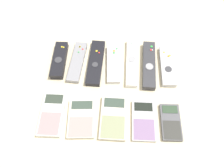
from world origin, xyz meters
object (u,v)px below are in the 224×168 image
at_px(remote_4, 132,62).
at_px(remote_5, 149,65).
at_px(remote_0, 59,60).
at_px(calculator_0, 52,114).
at_px(remote_2, 96,62).
at_px(calculator_1, 82,118).
at_px(calculator_3, 144,121).
at_px(remote_3, 114,64).
at_px(calculator_2, 113,118).
at_px(calculator_4, 171,122).
at_px(remote_6, 167,66).
at_px(remote_1, 77,62).

distance_m(remote_4, remote_5, 0.07).
distance_m(remote_0, calculator_0, 0.22).
distance_m(remote_2, calculator_0, 0.25).
xyz_separation_m(remote_0, calculator_1, (0.11, -0.23, -0.01)).
relative_size(remote_4, calculator_0, 1.37).
xyz_separation_m(remote_5, calculator_3, (-0.02, -0.22, -0.01)).
xyz_separation_m(remote_4, calculator_1, (-0.16, -0.23, -0.00)).
xyz_separation_m(remote_3, remote_4, (0.07, 0.01, 0.00)).
bearing_deg(remote_3, calculator_3, -67.89).
height_order(calculator_0, calculator_3, calculator_0).
xyz_separation_m(remote_3, calculator_2, (0.01, -0.22, 0.00)).
relative_size(remote_5, calculator_4, 1.65).
height_order(calculator_2, calculator_3, calculator_2).
distance_m(calculator_1, calculator_4, 0.29).
relative_size(calculator_0, calculator_1, 1.11).
bearing_deg(remote_6, remote_4, 174.75).
relative_size(calculator_1, calculator_3, 1.00).
bearing_deg(calculator_2, remote_1, 124.78).
bearing_deg(calculator_1, remote_0, 112.42).
height_order(remote_4, calculator_1, remote_4).
bearing_deg(calculator_3, remote_4, 99.60).
xyz_separation_m(remote_5, remote_6, (0.07, 0.00, -0.00)).
height_order(remote_3, calculator_4, remote_3).
distance_m(remote_6, calculator_4, 0.22).
bearing_deg(remote_6, calculator_4, -92.19).
bearing_deg(calculator_2, remote_5, 60.82).
bearing_deg(remote_6, remote_0, 178.46).
xyz_separation_m(remote_2, calculator_2, (0.08, -0.22, -0.00)).
xyz_separation_m(remote_4, calculator_3, (0.04, -0.23, -0.00)).
distance_m(remote_3, calculator_1, 0.24).
bearing_deg(calculator_2, remote_3, 92.37).
relative_size(remote_5, calculator_2, 1.38).
height_order(remote_4, calculator_3, remote_4).
bearing_deg(remote_2, remote_6, 1.39).
height_order(remote_2, remote_5, remote_5).
bearing_deg(calculator_4, remote_0, 149.40).
height_order(remote_2, calculator_4, remote_2).
xyz_separation_m(remote_1, remote_6, (0.34, -0.00, 0.00)).
bearing_deg(calculator_4, remote_4, 117.75).
height_order(remote_6, calculator_2, remote_6).
bearing_deg(calculator_0, remote_2, 58.84).
height_order(remote_1, calculator_1, remote_1).
relative_size(remote_1, calculator_0, 1.18).
relative_size(remote_3, calculator_1, 1.22).
height_order(remote_1, calculator_4, remote_1).
height_order(remote_6, calculator_1, remote_6).
height_order(calculator_2, calculator_4, calculator_2).
xyz_separation_m(remote_0, calculator_2, (0.22, -0.22, -0.00)).
distance_m(calculator_0, calculator_4, 0.39).
height_order(remote_3, remote_4, remote_4).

